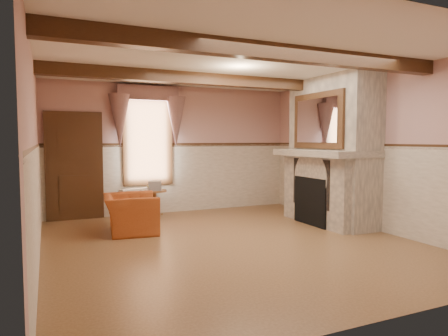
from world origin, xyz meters
name	(u,v)px	position (x,y,z in m)	size (l,w,h in m)	color
floor	(231,243)	(0.00, 0.00, 0.00)	(5.50, 6.00, 0.01)	brown
ceiling	(231,61)	(0.00, 0.00, 2.80)	(5.50, 6.00, 0.01)	silver
wall_back	(174,149)	(0.00, 3.00, 1.40)	(5.50, 0.02, 2.80)	tan
wall_front	(380,164)	(0.00, -3.00, 1.40)	(5.50, 0.02, 2.80)	tan
wall_left	(34,156)	(-2.75, 0.00, 1.40)	(0.02, 6.00, 2.80)	tan
wall_right	(368,151)	(2.75, 0.00, 1.40)	(0.02, 6.00, 2.80)	tan
wainscot	(231,195)	(0.00, 0.00, 0.75)	(5.50, 6.00, 1.50)	beige
chair_rail	(231,147)	(0.00, 0.00, 1.50)	(5.50, 6.00, 0.08)	black
firebox	(313,201)	(2.00, 0.60, 0.45)	(0.20, 0.95, 0.90)	black
armchair	(131,214)	(-1.30, 1.35, 0.33)	(1.02, 0.89, 0.66)	#994219
side_table	(155,203)	(-0.54, 2.70, 0.28)	(0.51, 0.51, 0.55)	brown
book_stack	(155,185)	(-0.53, 2.69, 0.65)	(0.26, 0.32, 0.20)	#B7AD8C
radiator	(136,203)	(-0.93, 2.70, 0.30)	(0.70, 0.18, 0.60)	white
bowl	(328,148)	(2.24, 0.50, 1.46)	(0.33, 0.33, 0.08)	brown
mantel_clock	(300,144)	(2.24, 1.40, 1.52)	(0.14, 0.24, 0.20)	black
oil_lamp	(307,142)	(2.24, 1.15, 1.56)	(0.11, 0.11, 0.28)	gold
candle_red	(349,146)	(2.24, -0.08, 1.50)	(0.06, 0.06, 0.16)	maroon
jar_yellow	(330,147)	(2.24, 0.43, 1.48)	(0.06, 0.06, 0.12)	yellow
fireplace	(332,151)	(2.42, 0.60, 1.40)	(0.85, 2.00, 2.80)	gray
mantel	(325,153)	(2.24, 0.60, 1.36)	(1.05, 2.05, 0.12)	gray
overmantel_mirror	(317,121)	(2.06, 0.60, 1.97)	(0.06, 1.44, 1.04)	silver
door	(75,168)	(-2.10, 2.94, 1.05)	(1.10, 0.10, 2.10)	black
window	(148,138)	(-0.60, 2.97, 1.65)	(1.06, 0.08, 2.02)	white
window_drapes	(148,110)	(-0.60, 2.88, 2.25)	(1.30, 0.14, 1.40)	gray
ceiling_beam_front	(272,52)	(0.00, -1.20, 2.70)	(5.50, 0.18, 0.20)	black
ceiling_beam_back	(203,79)	(0.00, 1.20, 2.70)	(5.50, 0.18, 0.20)	black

